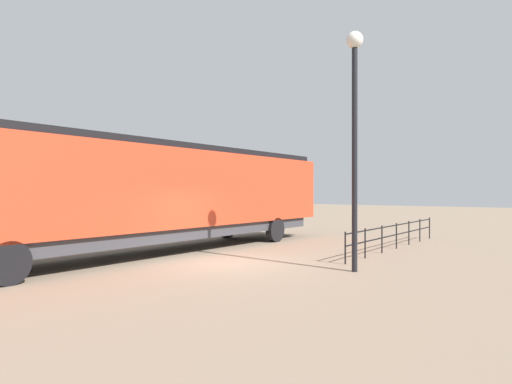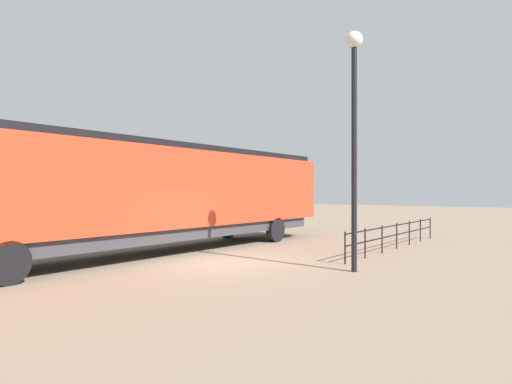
% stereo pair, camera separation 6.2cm
% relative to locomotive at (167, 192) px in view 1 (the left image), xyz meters
% --- Properties ---
extents(ground_plane, '(120.00, 120.00, 0.00)m').
position_rel_locomotive_xyz_m(ground_plane, '(3.57, -0.69, -2.28)').
color(ground_plane, '#84705B').
extents(locomotive, '(3.18, 18.31, 4.06)m').
position_rel_locomotive_xyz_m(locomotive, '(0.00, 0.00, 0.00)').
color(locomotive, red).
rests_on(locomotive, ground_plane).
extents(lamp_post, '(0.49, 0.49, 6.89)m').
position_rel_locomotive_xyz_m(lamp_post, '(7.49, 0.32, 2.35)').
color(lamp_post, black).
rests_on(lamp_post, ground_plane).
extents(platform_fence, '(0.05, 9.55, 1.03)m').
position_rel_locomotive_xyz_m(platform_fence, '(6.71, 6.11, -1.62)').
color(platform_fence, black).
rests_on(platform_fence, ground_plane).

